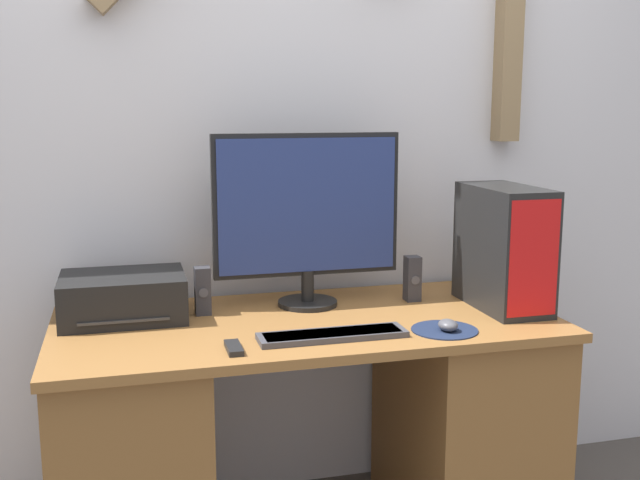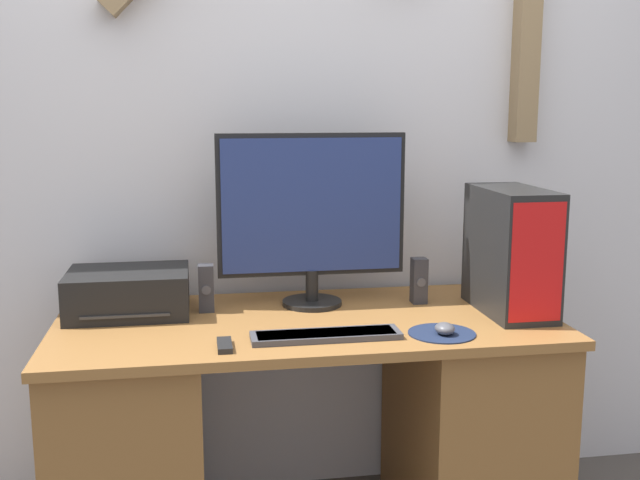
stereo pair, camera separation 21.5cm
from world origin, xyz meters
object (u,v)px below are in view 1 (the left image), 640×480
object	(u,v)px
remote_control	(234,348)
speaker_left	(203,291)
mouse	(448,325)
speaker_right	(412,279)
computer_tower	(504,248)
keyboard	(332,335)
printer	(123,297)
monitor	(307,211)

from	to	relation	value
remote_control	speaker_left	bearing A→B (deg)	96.23
mouse	speaker_right	xyz separation A→B (m)	(0.03, 0.37, 0.06)
computer_tower	speaker_left	size ratio (longest dim) A/B	2.61
keyboard	computer_tower	bearing A→B (deg)	15.80
speaker_left	speaker_right	size ratio (longest dim) A/B	1.00
mouse	printer	bearing A→B (deg)	157.03
mouse	printer	distance (m)	1.03
keyboard	printer	bearing A→B (deg)	148.10
mouse	speaker_left	size ratio (longest dim) A/B	0.45
remote_control	monitor	bearing A→B (deg)	52.95
printer	monitor	bearing A→B (deg)	0.93
monitor	mouse	xyz separation A→B (m)	(0.34, -0.41, -0.30)
mouse	computer_tower	distance (m)	0.41
keyboard	remote_control	distance (m)	0.30
monitor	remote_control	xyz separation A→B (m)	(-0.32, -0.42, -0.32)
speaker_left	speaker_right	distance (m)	0.73
keyboard	computer_tower	xyz separation A→B (m)	(0.65, 0.18, 0.20)
keyboard	speaker_left	world-z (taller)	speaker_left
mouse	remote_control	world-z (taller)	mouse
mouse	monitor	bearing A→B (deg)	129.28
mouse	speaker_left	xyz separation A→B (m)	(-0.70, 0.39, 0.06)
remote_control	keyboard	bearing A→B (deg)	7.50
remote_control	printer	bearing A→B (deg)	125.82
mouse	keyboard	bearing A→B (deg)	174.78
keyboard	speaker_right	distance (m)	0.52
computer_tower	printer	world-z (taller)	computer_tower
computer_tower	speaker_left	bearing A→B (deg)	170.23
mouse	printer	world-z (taller)	printer
monitor	printer	world-z (taller)	monitor
keyboard	speaker_left	xyz separation A→B (m)	(-0.34, 0.36, 0.07)
remote_control	computer_tower	bearing A→B (deg)	13.24
speaker_right	remote_control	size ratio (longest dim) A/B	1.35
keyboard	printer	distance (m)	0.70
printer	speaker_right	world-z (taller)	speaker_right
mouse	computer_tower	size ratio (longest dim) A/B	0.17
monitor	speaker_left	world-z (taller)	monitor
monitor	remote_control	size ratio (longest dim) A/B	5.45
keyboard	mouse	bearing A→B (deg)	-5.22
computer_tower	speaker_right	xyz separation A→B (m)	(-0.26, 0.16, -0.13)
keyboard	mouse	world-z (taller)	mouse
monitor	mouse	bearing A→B (deg)	-50.72
printer	remote_control	xyz separation A→B (m)	(0.30, -0.41, -0.06)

